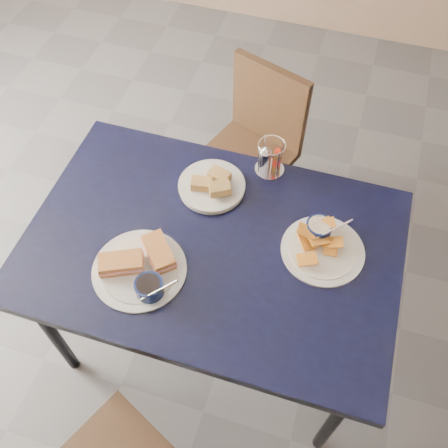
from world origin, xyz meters
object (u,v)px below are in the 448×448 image
(chair_far, at_px, (251,136))
(plantain_plate, at_px, (321,242))
(bread_basket, at_px, (212,186))
(condiment_caddy, at_px, (269,159))
(sandwich_plate, at_px, (141,267))
(dining_table, at_px, (212,253))

(chair_far, relative_size, plantain_plate, 2.93)
(bread_basket, height_order, condiment_caddy, condiment_caddy)
(plantain_plate, bearing_deg, sandwich_plate, -153.12)
(bread_basket, bearing_deg, condiment_caddy, 42.00)
(sandwich_plate, bearing_deg, dining_table, 42.93)
(chair_far, distance_m, sandwich_plate, 1.02)
(chair_far, xyz_separation_m, condiment_caddy, (0.17, -0.42, 0.34))
(dining_table, bearing_deg, plantain_plate, 15.96)
(plantain_plate, bearing_deg, chair_far, 121.24)
(chair_far, bearing_deg, sandwich_plate, -96.63)
(bread_basket, distance_m, condiment_caddy, 0.23)
(sandwich_plate, xyz_separation_m, bread_basket, (0.11, 0.39, -0.00))
(dining_table, bearing_deg, chair_far, 95.09)
(dining_table, relative_size, plantain_plate, 4.53)
(dining_table, relative_size, sandwich_plate, 3.96)
(dining_table, bearing_deg, condiment_caddy, 75.19)
(plantain_plate, xyz_separation_m, bread_basket, (-0.42, 0.12, 0.00))
(dining_table, xyz_separation_m, chair_far, (-0.07, 0.80, -0.22))
(condiment_caddy, bearing_deg, chair_far, 112.11)
(plantain_plate, bearing_deg, dining_table, -164.04)
(bread_basket, bearing_deg, dining_table, -72.17)
(dining_table, distance_m, plantain_plate, 0.37)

